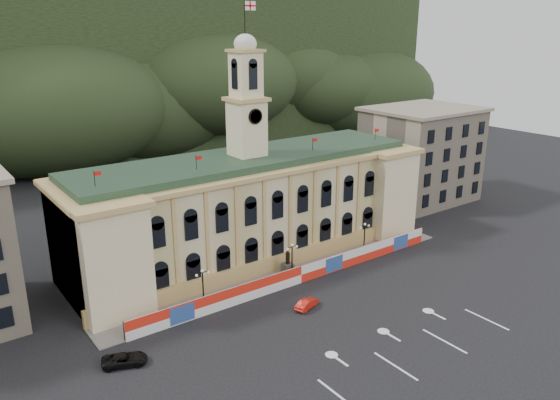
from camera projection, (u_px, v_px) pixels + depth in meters
ground at (380, 329)px, 63.67m from camera, size 260.00×260.00×0.00m
lane_markings at (414, 349)px, 59.82m from camera, size 26.00×10.00×0.02m
hill_ridge at (63, 79)px, 151.42m from camera, size 230.00×80.00×64.00m
city_hall at (250, 206)px, 82.49m from camera, size 56.20×17.60×37.10m
side_building_right at (421, 154)px, 108.76m from camera, size 21.00×17.00×18.60m
hoarding_fence at (301, 274)px, 74.89m from camera, size 50.00×0.44×2.50m
pavement at (289, 275)px, 77.27m from camera, size 56.00×5.50×0.16m
statue at (288, 267)px, 77.13m from camera, size 1.40×1.40×3.72m
lamp_left at (203, 284)px, 67.91m from camera, size 1.96×0.44×5.15m
lamp_center at (292, 258)px, 75.78m from camera, size 1.96×0.44×5.15m
lamp_right at (364, 236)px, 83.66m from camera, size 1.96×0.44×5.15m
red_sedan at (307, 304)px, 68.29m from camera, size 3.50×4.50×1.23m
black_suv at (125, 359)px, 56.82m from camera, size 5.34×6.14×1.30m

